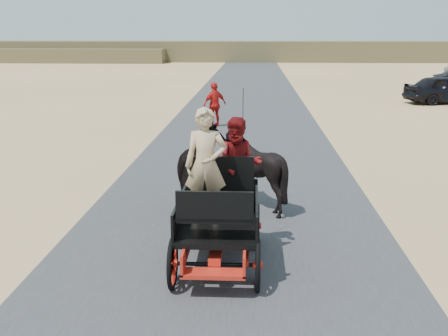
{
  "coord_description": "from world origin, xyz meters",
  "views": [
    {
      "loc": [
        0.43,
        -7.72,
        3.66
      ],
      "look_at": [
        -0.11,
        2.28,
        1.2
      ],
      "focal_mm": 45.0,
      "sensor_mm": 36.0,
      "label": 1
    }
  ],
  "objects_px": {
    "pedestrian": "(215,105)",
    "car_a": "(446,89)",
    "carriage": "(219,243)",
    "horse_left": "(201,168)",
    "horse_right": "(254,169)"
  },
  "relations": [
    {
      "from": "pedestrian",
      "to": "car_a",
      "type": "bearing_deg",
      "value": 176.94
    },
    {
      "from": "carriage",
      "to": "car_a",
      "type": "relative_size",
      "value": 0.56
    },
    {
      "from": "horse_left",
      "to": "car_a",
      "type": "bearing_deg",
      "value": -121.17
    },
    {
      "from": "horse_right",
      "to": "horse_left",
      "type": "bearing_deg",
      "value": 0.0
    },
    {
      "from": "horse_left",
      "to": "pedestrian",
      "type": "xyz_separation_m",
      "value": [
        -0.44,
        10.3,
        0.02
      ]
    },
    {
      "from": "horse_left",
      "to": "horse_right",
      "type": "bearing_deg",
      "value": -180.0
    },
    {
      "from": "horse_left",
      "to": "car_a",
      "type": "relative_size",
      "value": 0.47
    },
    {
      "from": "pedestrian",
      "to": "carriage",
      "type": "bearing_deg",
      "value": 56.81
    },
    {
      "from": "horse_right",
      "to": "car_a",
      "type": "distance_m",
      "value": 20.6
    },
    {
      "from": "horse_left",
      "to": "pedestrian",
      "type": "bearing_deg",
      "value": -87.55
    },
    {
      "from": "pedestrian",
      "to": "horse_left",
      "type": "bearing_deg",
      "value": 55.0
    },
    {
      "from": "horse_left",
      "to": "horse_right",
      "type": "distance_m",
      "value": 1.1
    },
    {
      "from": "horse_left",
      "to": "pedestrian",
      "type": "distance_m",
      "value": 10.31
    },
    {
      "from": "horse_right",
      "to": "carriage",
      "type": "bearing_deg",
      "value": 79.61
    },
    {
      "from": "horse_right",
      "to": "pedestrian",
      "type": "distance_m",
      "value": 10.41
    }
  ]
}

